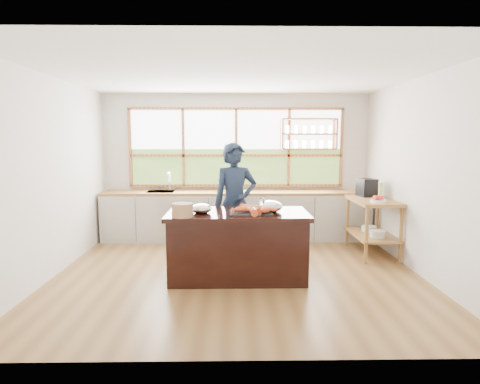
{
  "coord_description": "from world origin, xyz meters",
  "views": [
    {
      "loc": [
        -0.05,
        -5.41,
        1.85
      ],
      "look_at": [
        0.04,
        0.15,
        1.12
      ],
      "focal_mm": 30.0,
      "sensor_mm": 36.0,
      "label": 1
    }
  ],
  "objects_px": {
    "espresso_machine": "(367,188)",
    "cook": "(235,204)",
    "island": "(238,245)",
    "wicker_basket": "(183,210)"
  },
  "relations": [
    {
      "from": "espresso_machine",
      "to": "cook",
      "type": "bearing_deg",
      "value": -173.62
    },
    {
      "from": "island",
      "to": "espresso_machine",
      "type": "height_order",
      "value": "espresso_machine"
    },
    {
      "from": "island",
      "to": "cook",
      "type": "bearing_deg",
      "value": 92.4
    },
    {
      "from": "island",
      "to": "espresso_machine",
      "type": "distance_m",
      "value": 2.69
    },
    {
      "from": "cook",
      "to": "wicker_basket",
      "type": "xyz_separation_m",
      "value": [
        -0.66,
        -1.01,
        0.08
      ]
    },
    {
      "from": "cook",
      "to": "wicker_basket",
      "type": "bearing_deg",
      "value": -136.69
    },
    {
      "from": "espresso_machine",
      "to": "wicker_basket",
      "type": "relative_size",
      "value": 1.12
    },
    {
      "from": "wicker_basket",
      "to": "cook",
      "type": "bearing_deg",
      "value": 56.96
    },
    {
      "from": "espresso_machine",
      "to": "island",
      "type": "bearing_deg",
      "value": -159.13
    },
    {
      "from": "island",
      "to": "wicker_basket",
      "type": "relative_size",
      "value": 6.94
    }
  ]
}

